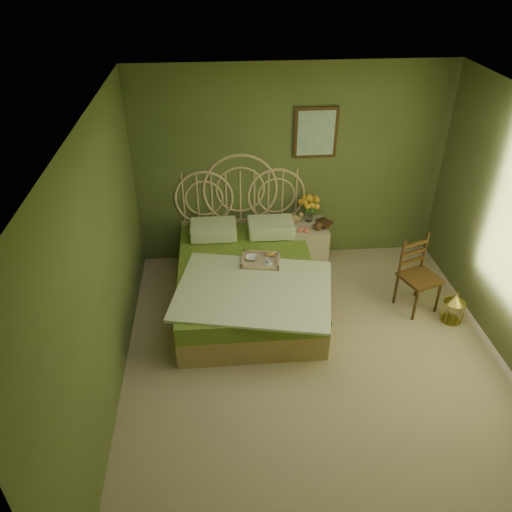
{
  "coord_description": "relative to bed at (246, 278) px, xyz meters",
  "views": [
    {
      "loc": [
        -0.96,
        -3.67,
        3.81
      ],
      "look_at": [
        -0.55,
        1.0,
        0.78
      ],
      "focal_mm": 35.0,
      "sensor_mm": 36.0,
      "label": 1
    }
  ],
  "objects": [
    {
      "name": "book_upper",
      "position": [
        1.02,
        0.76,
        0.3
      ],
      "size": [
        0.27,
        0.28,
        0.02
      ],
      "primitive_type": "imported",
      "rotation": [
        0.0,
        0.0,
        -0.67
      ],
      "color": "#472819",
      "rests_on": "nightstand"
    },
    {
      "name": "birdcage",
      "position": [
        2.35,
        -0.6,
        -0.15
      ],
      "size": [
        0.24,
        0.24,
        0.36
      ],
      "rotation": [
        0.0,
        0.0,
        0.39
      ],
      "color": "#AF9638",
      "rests_on": "floor"
    },
    {
      "name": "floor",
      "position": [
        0.65,
        -1.22,
        -0.32
      ],
      "size": [
        4.5,
        4.5,
        0.0
      ],
      "primitive_type": "plane",
      "color": "tan",
      "rests_on": "ground"
    },
    {
      "name": "bed",
      "position": [
        0.0,
        0.0,
        0.0
      ],
      "size": [
        1.9,
        2.39,
        1.48
      ],
      "color": "tan",
      "rests_on": "floor"
    },
    {
      "name": "coffee_cup",
      "position": [
        0.25,
        -0.08,
        0.28
      ],
      "size": [
        0.08,
        0.08,
        0.07
      ],
      "primitive_type": "imported",
      "rotation": [
        0.0,
        0.0,
        -0.07
      ],
      "color": "white",
      "rests_on": "bed"
    },
    {
      "name": "cereal_bowl",
      "position": [
        0.07,
        0.03,
        0.27
      ],
      "size": [
        0.18,
        0.18,
        0.04
      ],
      "primitive_type": "imported",
      "rotation": [
        0.0,
        0.0,
        -0.26
      ],
      "color": "white",
      "rests_on": "bed"
    },
    {
      "name": "ceiling",
      "position": [
        0.65,
        -1.22,
        2.28
      ],
      "size": [
        4.5,
        4.5,
        0.0
      ],
      "primitive_type": "plane",
      "rotation": [
        3.14,
        0.0,
        0.0
      ],
      "color": "silver",
      "rests_on": "wall_back"
    },
    {
      "name": "wall_left",
      "position": [
        -1.35,
        -1.22,
        0.98
      ],
      "size": [
        0.0,
        4.5,
        4.5
      ],
      "primitive_type": "plane",
      "rotation": [
        1.57,
        0.0,
        1.57
      ],
      "color": "#5C6636",
      "rests_on": "floor"
    },
    {
      "name": "chair",
      "position": [
        2.01,
        -0.25,
        0.18
      ],
      "size": [
        0.52,
        0.52,
        0.91
      ],
      "rotation": [
        0.0,
        0.0,
        0.37
      ],
      "color": "#39230F",
      "rests_on": "floor"
    },
    {
      "name": "wall_art",
      "position": [
        0.94,
        1.0,
        1.43
      ],
      "size": [
        0.54,
        0.04,
        0.64
      ],
      "color": "#39230F",
      "rests_on": "wall_back"
    },
    {
      "name": "book_lower",
      "position": [
        1.02,
        0.76,
        0.28
      ],
      "size": [
        0.23,
        0.26,
        0.02
      ],
      "primitive_type": "imported",
      "rotation": [
        0.0,
        0.0,
        0.47
      ],
      "color": "#381E0F",
      "rests_on": "nightstand"
    },
    {
      "name": "wall_back",
      "position": [
        0.65,
        1.03,
        0.98
      ],
      "size": [
        4.0,
        0.0,
        4.0
      ],
      "primitive_type": "plane",
      "rotation": [
        1.57,
        0.0,
        0.0
      ],
      "color": "#5C6636",
      "rests_on": "floor"
    },
    {
      "name": "nightstand",
      "position": [
        0.85,
        0.75,
        0.04
      ],
      "size": [
        0.54,
        0.54,
        1.02
      ],
      "color": "beige",
      "rests_on": "floor"
    }
  ]
}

